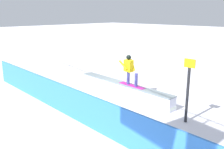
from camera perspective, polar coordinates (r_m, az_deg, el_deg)
name	(u,v)px	position (r m, az deg, el deg)	size (l,w,h in m)	color
ground_plane	(123,95)	(11.87, 2.50, -4.76)	(120.00, 120.00, 0.00)	white
grind_box	(123,90)	(11.79, 2.51, -3.49)	(5.55, 0.81, 0.61)	white
snowboarder	(130,69)	(11.25, 3.99, 1.26)	(1.44, 0.43, 1.36)	#BC1E8F
safety_fence	(66,100)	(9.68, -10.41, -5.73)	(13.08, 0.06, 1.17)	#357EE1
trail_marker	(188,89)	(9.09, 16.77, -3.23)	(0.40, 0.10, 2.28)	#262628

